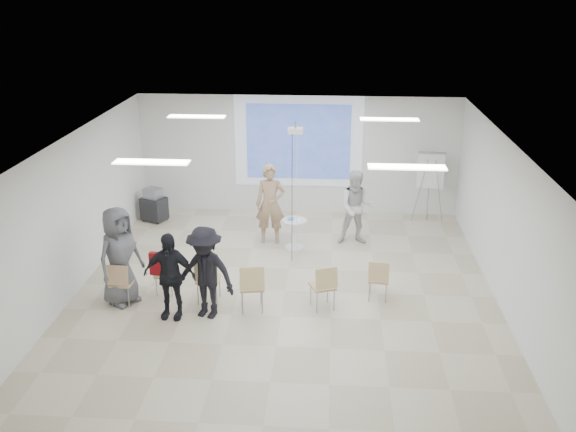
# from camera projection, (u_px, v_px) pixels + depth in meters

# --- Properties ---
(floor) EXTENTS (8.00, 9.00, 0.10)m
(floor) POSITION_uv_depth(u_px,v_px,m) (285.00, 293.00, 12.45)
(floor) COLOR beige
(floor) RESTS_ON ground
(ceiling) EXTENTS (8.00, 9.00, 0.10)m
(ceiling) POSITION_uv_depth(u_px,v_px,m) (285.00, 137.00, 11.36)
(ceiling) COLOR white
(ceiling) RESTS_ON wall_back
(wall_back) EXTENTS (8.00, 0.10, 3.00)m
(wall_back) POSITION_uv_depth(u_px,v_px,m) (298.00, 155.00, 16.16)
(wall_back) COLOR silver
(wall_back) RESTS_ON floor
(wall_left) EXTENTS (0.10, 9.00, 3.00)m
(wall_left) POSITION_uv_depth(u_px,v_px,m) (73.00, 213.00, 12.18)
(wall_left) COLOR silver
(wall_left) RESTS_ON floor
(wall_right) EXTENTS (0.10, 9.00, 3.00)m
(wall_right) POSITION_uv_depth(u_px,v_px,m) (507.00, 224.00, 11.64)
(wall_right) COLOR silver
(wall_right) RESTS_ON floor
(projection_halo) EXTENTS (3.20, 0.01, 2.30)m
(projection_halo) POSITION_uv_depth(u_px,v_px,m) (298.00, 142.00, 15.97)
(projection_halo) COLOR silver
(projection_halo) RESTS_ON wall_back
(projection_image) EXTENTS (2.60, 0.01, 1.90)m
(projection_image) POSITION_uv_depth(u_px,v_px,m) (298.00, 142.00, 15.96)
(projection_image) COLOR #3351AF
(projection_image) RESTS_ON wall_back
(pedestal_table) EXTENTS (0.63, 0.63, 0.70)m
(pedestal_table) POSITION_uv_depth(u_px,v_px,m) (294.00, 232.00, 14.24)
(pedestal_table) COLOR white
(pedestal_table) RESTS_ON floor
(player_left) EXTENTS (0.78, 0.54, 2.07)m
(player_left) POSITION_uv_depth(u_px,v_px,m) (270.00, 199.00, 14.37)
(player_left) COLOR tan
(player_left) RESTS_ON floor
(player_right) EXTENTS (0.95, 0.78, 1.89)m
(player_right) POSITION_uv_depth(u_px,v_px,m) (357.00, 204.00, 14.34)
(player_right) COLOR silver
(player_right) RESTS_ON floor
(controller_left) EXTENTS (0.04, 0.12, 0.04)m
(controller_left) POSITION_uv_depth(u_px,v_px,m) (279.00, 182.00, 14.48)
(controller_left) COLOR white
(controller_left) RESTS_ON player_left
(controller_right) EXTENTS (0.05, 0.14, 0.04)m
(controller_right) POSITION_uv_depth(u_px,v_px,m) (349.00, 186.00, 14.47)
(controller_right) COLOR white
(controller_right) RESTS_ON player_right
(chair_far_left) EXTENTS (0.41, 0.44, 0.85)m
(chair_far_left) POSITION_uv_depth(u_px,v_px,m) (120.00, 281.00, 11.72)
(chair_far_left) COLOR tan
(chair_far_left) RESTS_ON floor
(chair_left_mid) EXTENTS (0.40, 0.42, 0.79)m
(chair_left_mid) POSITION_uv_depth(u_px,v_px,m) (165.00, 273.00, 12.12)
(chair_left_mid) COLOR tan
(chair_left_mid) RESTS_ON floor
(chair_left_inner) EXTENTS (0.43, 0.46, 0.91)m
(chair_left_inner) POSITION_uv_depth(u_px,v_px,m) (207.00, 277.00, 11.79)
(chair_left_inner) COLOR tan
(chair_left_inner) RESTS_ON floor
(chair_center) EXTENTS (0.51, 0.54, 0.94)m
(chair_center) POSITION_uv_depth(u_px,v_px,m) (252.00, 284.00, 11.47)
(chair_center) COLOR tan
(chair_center) RESTS_ON floor
(chair_right_inner) EXTENTS (0.54, 0.56, 0.88)m
(chair_right_inner) POSITION_uv_depth(u_px,v_px,m) (324.00, 284.00, 11.55)
(chair_right_inner) COLOR tan
(chair_right_inner) RESTS_ON floor
(chair_right_far) EXTENTS (0.42, 0.45, 0.81)m
(chair_right_far) POSITION_uv_depth(u_px,v_px,m) (379.00, 277.00, 11.91)
(chair_right_far) COLOR tan
(chair_right_far) RESTS_ON floor
(red_jacket) EXTENTS (0.47, 0.14, 0.44)m
(red_jacket) POSITION_uv_depth(u_px,v_px,m) (162.00, 264.00, 11.88)
(red_jacket) COLOR maroon
(red_jacket) RESTS_ON chair_left_mid
(laptop) EXTENTS (0.34, 0.24, 0.03)m
(laptop) POSITION_uv_depth(u_px,v_px,m) (209.00, 277.00, 11.90)
(laptop) COLOR black
(laptop) RESTS_ON chair_left_inner
(audience_left) EXTENTS (1.12, 0.73, 1.84)m
(audience_left) POSITION_uv_depth(u_px,v_px,m) (169.00, 270.00, 11.19)
(audience_left) COLOR black
(audience_left) RESTS_ON floor
(audience_mid) EXTENTS (1.40, 1.03, 1.93)m
(audience_mid) POSITION_uv_depth(u_px,v_px,m) (205.00, 267.00, 11.19)
(audience_mid) COLOR black
(audience_mid) RESTS_ON floor
(audience_outer) EXTENTS (1.12, 1.23, 2.10)m
(audience_outer) POSITION_uv_depth(u_px,v_px,m) (119.00, 250.00, 11.65)
(audience_outer) COLOR #595A5E
(audience_outer) RESTS_ON floor
(flipchart_easel) EXTENTS (0.76, 0.58, 1.77)m
(flipchart_easel) POSITION_uv_depth(u_px,v_px,m) (431.00, 171.00, 15.52)
(flipchart_easel) COLOR #97999F
(flipchart_easel) RESTS_ON floor
(av_cart) EXTENTS (0.69, 0.63, 0.84)m
(av_cart) POSITION_uv_depth(u_px,v_px,m) (154.00, 206.00, 15.87)
(av_cart) COLOR black
(av_cart) RESTS_ON floor
(ceiling_projector) EXTENTS (0.30, 0.25, 3.00)m
(ceiling_projector) POSITION_uv_depth(u_px,v_px,m) (295.00, 137.00, 12.88)
(ceiling_projector) COLOR white
(ceiling_projector) RESTS_ON ceiling
(fluor_panel_nw) EXTENTS (1.20, 0.30, 0.02)m
(fluor_panel_nw) POSITION_uv_depth(u_px,v_px,m) (197.00, 117.00, 13.39)
(fluor_panel_nw) COLOR white
(fluor_panel_nw) RESTS_ON ceiling
(fluor_panel_ne) EXTENTS (1.20, 0.30, 0.02)m
(fluor_panel_ne) POSITION_uv_depth(u_px,v_px,m) (389.00, 119.00, 13.13)
(fluor_panel_ne) COLOR white
(fluor_panel_ne) RESTS_ON ceiling
(fluor_panel_sw) EXTENTS (1.20, 0.30, 0.02)m
(fluor_panel_sw) POSITION_uv_depth(u_px,v_px,m) (152.00, 162.00, 10.12)
(fluor_panel_sw) COLOR white
(fluor_panel_sw) RESTS_ON ceiling
(fluor_panel_se) EXTENTS (1.20, 0.30, 0.02)m
(fluor_panel_se) POSITION_uv_depth(u_px,v_px,m) (407.00, 167.00, 9.86)
(fluor_panel_se) COLOR white
(fluor_panel_se) RESTS_ON ceiling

